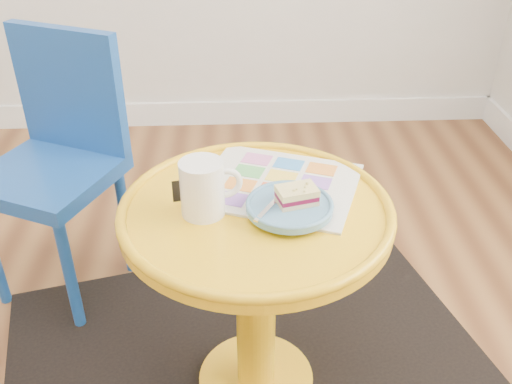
{
  "coord_description": "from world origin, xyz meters",
  "views": [
    {
      "loc": [
        0.67,
        -0.68,
        1.25
      ],
      "look_at": [
        0.72,
        0.35,
        0.61
      ],
      "focal_mm": 40.0,
      "sensor_mm": 36.0,
      "label": 1
    }
  ],
  "objects_px": {
    "chair": "(58,151)",
    "plate": "(290,207)",
    "mug": "(203,187)",
    "side_table": "(256,265)",
    "newspaper": "(278,185)"
  },
  "relations": [
    {
      "from": "chair",
      "to": "plate",
      "type": "distance_m",
      "value": 0.82
    },
    {
      "from": "mug",
      "to": "plate",
      "type": "height_order",
      "value": "mug"
    },
    {
      "from": "chair",
      "to": "plate",
      "type": "bearing_deg",
      "value": -14.41
    },
    {
      "from": "plate",
      "to": "chair",
      "type": "bearing_deg",
      "value": 140.8
    },
    {
      "from": "plate",
      "to": "side_table",
      "type": "bearing_deg",
      "value": 156.69
    },
    {
      "from": "side_table",
      "to": "newspaper",
      "type": "xyz_separation_m",
      "value": [
        0.06,
        0.09,
        0.16
      ]
    },
    {
      "from": "side_table",
      "to": "plate",
      "type": "distance_m",
      "value": 0.19
    },
    {
      "from": "side_table",
      "to": "mug",
      "type": "xyz_separation_m",
      "value": [
        -0.11,
        -0.01,
        0.22
      ]
    },
    {
      "from": "mug",
      "to": "plate",
      "type": "relative_size",
      "value": 0.72
    },
    {
      "from": "newspaper",
      "to": "plate",
      "type": "xyz_separation_m",
      "value": [
        0.01,
        -0.12,
        0.02
      ]
    },
    {
      "from": "chair",
      "to": "newspaper",
      "type": "xyz_separation_m",
      "value": [
        0.62,
        -0.4,
        0.11
      ]
    },
    {
      "from": "newspaper",
      "to": "mug",
      "type": "height_order",
      "value": "mug"
    },
    {
      "from": "side_table",
      "to": "plate",
      "type": "bearing_deg",
      "value": -23.31
    },
    {
      "from": "side_table",
      "to": "chair",
      "type": "bearing_deg",
      "value": 139.2
    },
    {
      "from": "mug",
      "to": "newspaper",
      "type": "bearing_deg",
      "value": 21.66
    }
  ]
}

